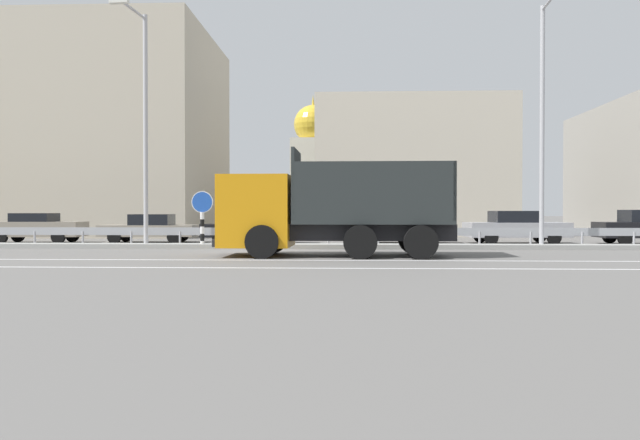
{
  "coord_description": "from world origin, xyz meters",
  "views": [
    {
      "loc": [
        2.8,
        -22.53,
        1.47
      ],
      "look_at": [
        1.86,
        -0.27,
        1.14
      ],
      "focal_mm": 35.0,
      "sensor_mm": 36.0,
      "label": 1
    }
  ],
  "objects": [
    {
      "name": "ground_plane",
      "position": [
        0.0,
        0.0,
        0.0
      ],
      "size": [
        320.0,
        320.0,
        0.0
      ],
      "primitive_type": "plane",
      "color": "#605E5B"
    },
    {
      "name": "lane_strip_0",
      "position": [
        2.51,
        -4.08,
        0.0
      ],
      "size": [
        58.21,
        0.16,
        0.01
      ],
      "primitive_type": "cube",
      "color": "silver",
      "rests_on": "ground_plane"
    },
    {
      "name": "lane_strip_1",
      "position": [
        2.51,
        -6.62,
        0.0
      ],
      "size": [
        58.21,
        0.16,
        0.01
      ],
      "primitive_type": "cube",
      "color": "silver",
      "rests_on": "ground_plane"
    },
    {
      "name": "median_island",
      "position": [
        0.0,
        1.74,
        0.09
      ],
      "size": [
        32.01,
        1.1,
        0.18
      ],
      "primitive_type": "cube",
      "color": "gray",
      "rests_on": "ground_plane"
    },
    {
      "name": "median_guardrail",
      "position": [
        0.0,
        3.09,
        0.57
      ],
      "size": [
        58.21,
        0.09,
        0.78
      ],
      "color": "#9EA0A5",
      "rests_on": "ground_plane"
    },
    {
      "name": "dump_truck",
      "position": [
        1.44,
        -2.27,
        1.32
      ],
      "size": [
        7.62,
        2.85,
        3.44
      ],
      "rotation": [
        0.0,
        0.0,
        1.56
      ],
      "color": "orange",
      "rests_on": "ground_plane"
    },
    {
      "name": "median_road_sign",
      "position": [
        -2.86,
        1.74,
        1.23
      ],
      "size": [
        0.86,
        0.16,
        2.25
      ],
      "color": "white",
      "rests_on": "ground_plane"
    },
    {
      "name": "street_lamp_1",
      "position": [
        -5.17,
        1.69,
        5.13
      ],
      "size": [
        0.72,
        2.48,
        9.22
      ],
      "color": "#ADADB2",
      "rests_on": "ground_plane"
    },
    {
      "name": "street_lamp_2",
      "position": [
        10.36,
        1.74,
        5.23
      ],
      "size": [
        0.71,
        2.61,
        9.39
      ],
      "color": "#ADADB2",
      "rests_on": "ground_plane"
    },
    {
      "name": "parked_car_2",
      "position": [
        -11.42,
        5.52,
        0.71
      ],
      "size": [
        4.23,
        1.99,
        1.37
      ],
      "rotation": [
        0.0,
        0.0,
        -1.52
      ],
      "color": "gray",
      "rests_on": "ground_plane"
    },
    {
      "name": "parked_car_3",
      "position": [
        -6.31,
        6.0,
        0.67
      ],
      "size": [
        4.41,
        2.13,
        1.32
      ],
      "rotation": [
        0.0,
        0.0,
        1.62
      ],
      "color": "gray",
      "rests_on": "ground_plane"
    },
    {
      "name": "parked_car_4",
      "position": [
        -1.39,
        5.5,
        0.69
      ],
      "size": [
        4.61,
        1.93,
        1.33
      ],
      "rotation": [
        0.0,
        0.0,
        -1.58
      ],
      "color": "black",
      "rests_on": "ground_plane"
    },
    {
      "name": "parked_car_5",
      "position": [
        5.31,
        5.95,
        0.76
      ],
      "size": [
        4.48,
        2.06,
        1.52
      ],
      "rotation": [
        0.0,
        0.0,
        1.52
      ],
      "color": "#A3A3A8",
      "rests_on": "ground_plane"
    },
    {
      "name": "parked_car_6",
      "position": [
        10.41,
        5.81,
        0.74
      ],
      "size": [
        4.56,
        2.12,
        1.47
      ],
      "rotation": [
        0.0,
        0.0,
        -1.51
      ],
      "color": "#A3A3A8",
      "rests_on": "ground_plane"
    },
    {
      "name": "background_building_0",
      "position": [
        -13.03,
        16.23,
        6.21
      ],
      "size": [
        14.68,
        12.52,
        12.42
      ],
      "primitive_type": "cube",
      "color": "#B7AD99",
      "rests_on": "ground_plane"
    },
    {
      "name": "background_building_1",
      "position": [
        6.8,
        18.02,
        4.09
      ],
      "size": [
        11.58,
        10.92,
        8.18
      ],
      "primitive_type": "cube",
      "color": "beige",
      "rests_on": "ground_plane"
    },
    {
      "name": "church_tower",
      "position": [
        0.0,
        29.85,
        5.04
      ],
      "size": [
        3.6,
        3.6,
        11.25
      ],
      "color": "silver",
      "rests_on": "ground_plane"
    }
  ]
}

